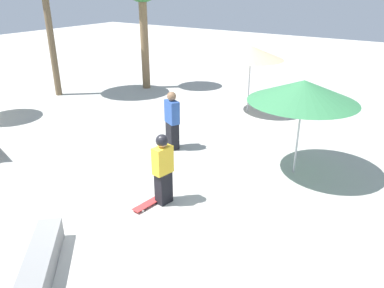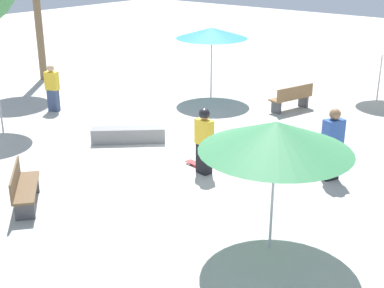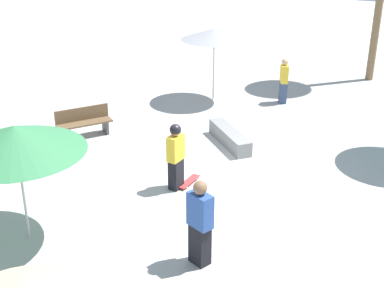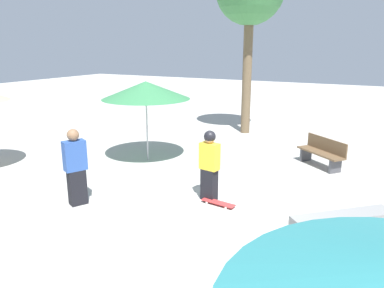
# 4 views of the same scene
# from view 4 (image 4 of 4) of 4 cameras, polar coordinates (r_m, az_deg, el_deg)

# --- Properties ---
(ground_plane) EXTENTS (60.00, 60.00, 0.00)m
(ground_plane) POSITION_cam_4_polar(r_m,az_deg,el_deg) (8.00, 5.75, -11.06)
(ground_plane) COLOR #B2AFA8
(skater_main) EXTENTS (0.31, 0.47, 1.64)m
(skater_main) POSITION_cam_4_polar(r_m,az_deg,el_deg) (8.52, 2.68, -2.93)
(skater_main) COLOR black
(skater_main) RESTS_ON ground_plane
(skateboard) EXTENTS (0.29, 0.82, 0.07)m
(skateboard) POSITION_cam_4_polar(r_m,az_deg,el_deg) (8.52, 4.01, -8.91)
(skateboard) COLOR red
(skateboard) RESTS_ON ground_plane
(concrete_ledge) EXTENTS (1.71, 1.79, 0.42)m
(concrete_ledge) POSITION_cam_4_polar(r_m,az_deg,el_deg) (7.74, 21.98, -11.31)
(concrete_ledge) COLOR gray
(concrete_ledge) RESTS_ON ground_plane
(bench_near) EXTENTS (1.35, 1.52, 0.85)m
(bench_near) POSITION_cam_4_polar(r_m,az_deg,el_deg) (11.64, 19.19, -1.24)
(bench_near) COLOR #47474C
(bench_near) RESTS_ON ground_plane
(shade_umbrella_green) EXTENTS (2.66, 2.66, 2.44)m
(shade_umbrella_green) POSITION_cam_4_polar(r_m,az_deg,el_deg) (11.39, -7.05, 8.15)
(shade_umbrella_green) COLOR #B7B7BC
(shade_umbrella_green) RESTS_ON ground_plane
(bystander_far) EXTENTS (0.54, 0.44, 1.74)m
(bystander_far) POSITION_cam_4_polar(r_m,az_deg,el_deg) (8.67, -17.31, -3.42)
(bystander_far) COLOR black
(bystander_far) RESTS_ON ground_plane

